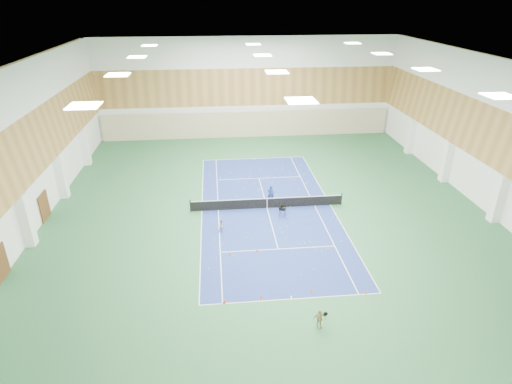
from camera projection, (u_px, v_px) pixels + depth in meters
ground at (267, 208)px, 36.15m from camera, size 40.00×40.00×0.00m
room_shell at (268, 140)px, 33.60m from camera, size 36.00×40.00×12.00m
wood_cladding at (268, 115)px, 32.75m from camera, size 36.00×40.00×8.00m
ceiling_light_grid at (269, 63)px, 31.08m from camera, size 21.40×25.40×0.06m
court_surface at (267, 208)px, 36.15m from camera, size 10.97×23.77×0.01m
tennis_balls_scatter at (267, 208)px, 36.13m from camera, size 10.57×22.77×0.07m
tennis_net at (267, 202)px, 35.91m from camera, size 12.80×0.10×1.10m
back_curtain at (248, 124)px, 53.25m from camera, size 35.40×0.16×3.20m
door_left_a at (0, 264)px, 26.84m from camera, size 0.08×1.80×2.20m
door_left_b at (44, 206)px, 34.05m from camera, size 0.08×1.80×2.20m
coach at (271, 194)px, 36.86m from camera, size 0.62×0.44×1.58m
child_court at (222, 226)px, 32.39m from camera, size 0.64×0.60×1.05m
child_apron at (319, 319)px, 23.08m from camera, size 0.73×0.37×1.19m
ball_cart at (283, 211)px, 34.68m from camera, size 0.67×0.67×0.88m
cone_svc_a at (230, 254)px, 29.57m from camera, size 0.22×0.22×0.24m
cone_svc_b at (257, 250)px, 30.04m from camera, size 0.22×0.22×0.24m
cone_svc_c at (299, 243)px, 30.92m from camera, size 0.18×0.18×0.20m
cone_svc_d at (328, 248)px, 30.35m from camera, size 0.19×0.19×0.20m
cone_base_a at (224, 301)px, 25.08m from camera, size 0.23×0.23×0.25m
cone_base_b at (261, 297)px, 25.49m from camera, size 0.20×0.20×0.22m
cone_base_c at (312, 290)px, 26.06m from camera, size 0.21×0.21×0.23m
cone_base_d at (366, 292)px, 25.89m from camera, size 0.17×0.17×0.19m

